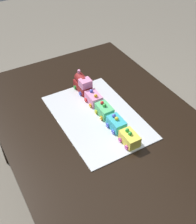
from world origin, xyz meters
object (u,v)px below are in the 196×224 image
cake_car_tanker_bubblegum (94,98)px  cake_car_hopper_turquoise (116,124)px  dining_table (99,133)px  cake_locomotive (83,84)px  cake_car_gondola_lemon (130,138)px  cake_car_flatbed_mint_green (104,110)px

cake_car_tanker_bubblegum → cake_car_hopper_turquoise: 0.24m
cake_car_hopper_turquoise → dining_table: bearing=-157.7°
cake_car_hopper_turquoise → cake_locomotive: bearing=180.0°
cake_car_hopper_turquoise → cake_car_gondola_lemon: size_ratio=1.00×
cake_car_tanker_bubblegum → cake_car_flatbed_mint_green: bearing=0.0°
cake_car_gondola_lemon → cake_car_hopper_turquoise: bearing=180.0°
cake_locomotive → cake_car_hopper_turquoise: bearing=0.0°
cake_car_hopper_turquoise → cake_car_tanker_bubblegum: bearing=180.0°
cake_locomotive → cake_car_flatbed_mint_green: (0.25, 0.00, -0.02)m
cake_locomotive → cake_car_tanker_bubblegum: size_ratio=1.40×
cake_car_tanker_bubblegum → dining_table: bearing=-17.5°
cake_locomotive → cake_car_flatbed_mint_green: size_ratio=1.40×
cake_locomotive → cake_car_gondola_lemon: cake_locomotive is taller
dining_table → cake_car_hopper_turquoise: 0.18m
dining_table → cake_locomotive: size_ratio=10.00×
dining_table → cake_car_flatbed_mint_green: size_ratio=14.00×
cake_car_tanker_bubblegum → cake_car_hopper_turquoise: same height
dining_table → cake_car_gondola_lemon: 0.26m
cake_car_flatbed_mint_green → cake_car_hopper_turquoise: bearing=0.0°
dining_table → cake_car_tanker_bubblegum: 0.20m
dining_table → cake_car_flatbed_mint_green: cake_car_flatbed_mint_green is taller
cake_locomotive → cake_car_flatbed_mint_green: cake_locomotive is taller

